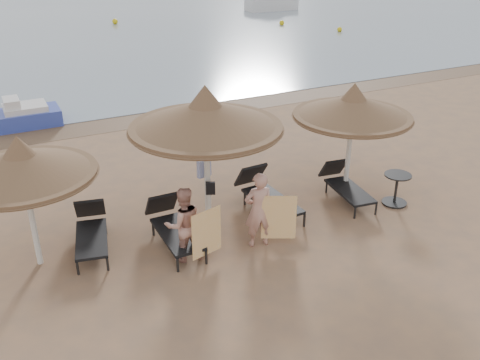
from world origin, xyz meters
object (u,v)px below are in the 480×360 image
object	(u,v)px
palapa_center	(206,116)
side_table	(396,190)
person_right	(259,204)
lounger_far_left	(91,230)
palapa_left	(21,164)
person_left	(183,219)
palapa_right	(353,107)
lounger_near_left	(173,225)
pedal_boat	(25,115)
lounger_near_right	(266,193)
lounger_far_right	(345,184)

from	to	relation	value
palapa_center	side_table	bearing A→B (deg)	-13.50
palapa_center	person_right	distance (m)	2.15
lounger_far_left	person_right	xyz separation A→B (m)	(3.20, -1.54, 0.60)
palapa_left	person_left	size ratio (longest dim) A/B	1.50
palapa_center	person_right	xyz separation A→B (m)	(0.62, -1.26, -1.63)
palapa_center	person_right	bearing A→B (deg)	-63.81
palapa_right	person_right	distance (m)	3.62
person_right	lounger_far_left	bearing A→B (deg)	-16.16
palapa_left	lounger_near_left	xyz separation A→B (m)	(2.72, -0.42, -1.79)
pedal_boat	lounger_near_left	bearing A→B (deg)	-78.31
lounger_near_left	person_left	size ratio (longest dim) A/B	1.10
person_right	lounger_near_right	bearing A→B (deg)	-114.71
palapa_left	side_table	xyz separation A→B (m)	(8.22, -1.17, -1.83)
lounger_far_left	lounger_near_right	world-z (taller)	lounger_near_right
palapa_left	lounger_far_right	bearing A→B (deg)	-2.90
palapa_right	lounger_near_left	size ratio (longest dim) A/B	1.41
lounger_far_left	palapa_center	bearing A→B (deg)	5.50
person_right	lounger_near_left	bearing A→B (deg)	-20.52
palapa_left	palapa_center	size ratio (longest dim) A/B	0.84
lounger_near_right	palapa_left	bearing A→B (deg)	176.06
lounger_far_right	palapa_left	bearing A→B (deg)	-176.11
palapa_right	pedal_boat	world-z (taller)	palapa_right
person_left	person_right	size ratio (longest dim) A/B	0.95
palapa_center	lounger_near_left	size ratio (longest dim) A/B	1.62
lounger_near_left	lounger_far_left	bearing A→B (deg)	158.55
palapa_right	lounger_far_right	world-z (taller)	palapa_right
lounger_near_right	pedal_boat	xyz separation A→B (m)	(-4.50, 8.76, -0.05)
palapa_center	lounger_near_right	size ratio (longest dim) A/B	1.53
person_left	palapa_center	bearing A→B (deg)	-128.15
palapa_center	palapa_right	bearing A→B (deg)	-0.95
lounger_far_right	pedal_boat	bearing A→B (deg)	132.52
side_table	pedal_boat	world-z (taller)	pedal_boat
lounger_near_left	lounger_near_right	xyz separation A→B (m)	(2.50, 0.40, 0.02)
lounger_near_left	lounger_near_right	bearing A→B (deg)	8.76
person_right	pedal_boat	distance (m)	10.73
person_right	pedal_boat	size ratio (longest dim) A/B	0.90
lounger_near_left	lounger_far_right	distance (m)	4.56
palapa_left	palapa_right	distance (m)	7.47
palapa_left	lounger_far_right	xyz separation A→B (m)	(7.27, -0.37, -1.83)
lounger_near_right	side_table	world-z (taller)	lounger_near_right
lounger_near_left	person_right	bearing A→B (deg)	-30.47
palapa_right	pedal_boat	size ratio (longest dim) A/B	1.33
lounger_near_left	palapa_right	bearing A→B (deg)	2.85
side_table	person_left	bearing A→B (deg)	179.65
lounger_far_right	person_right	world-z (taller)	person_right
palapa_center	palapa_right	world-z (taller)	palapa_center
palapa_center	pedal_boat	distance (m)	9.59
palapa_left	pedal_boat	xyz separation A→B (m)	(0.72, 8.75, -1.83)
palapa_right	side_table	distance (m)	2.30
palapa_center	person_left	xyz separation A→B (m)	(-0.97, -1.05, -1.69)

